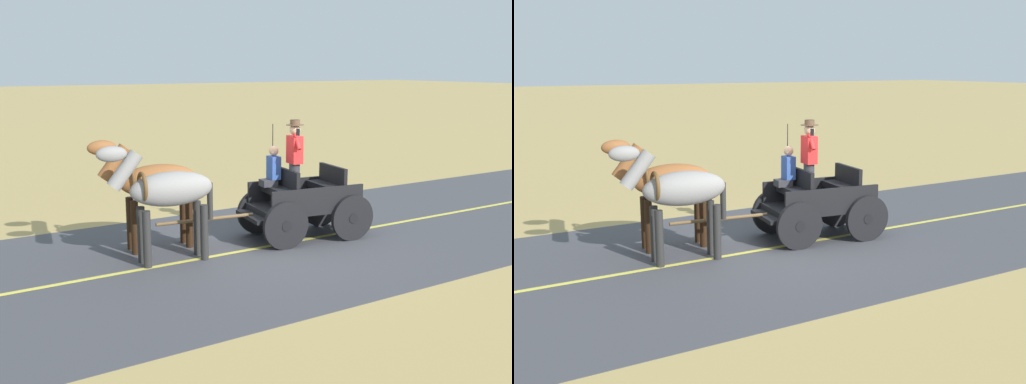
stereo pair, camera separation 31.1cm
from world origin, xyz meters
TOP-DOWN VIEW (x-y plane):
  - ground_plane at (0.00, 0.00)m, footprint 200.00×200.00m
  - road_surface at (0.00, 0.00)m, footprint 6.63×160.00m
  - road_centre_stripe at (0.00, 0.00)m, footprint 0.12×160.00m
  - horse_drawn_carriage at (0.22, -0.63)m, footprint 1.71×4.51m
  - horse_near_side at (0.18, 2.43)m, footprint 0.71×2.14m
  - horse_off_side at (1.06, 2.32)m, footprint 0.74×2.14m

SIDE VIEW (x-z plane):
  - ground_plane at x=0.00m, z-range 0.00..0.00m
  - road_surface at x=0.00m, z-range 0.00..0.01m
  - road_centre_stripe at x=0.00m, z-range 0.01..0.01m
  - horse_drawn_carriage at x=0.22m, z-range -0.43..2.07m
  - horse_near_side at x=0.18m, z-range 0.22..2.43m
  - horse_off_side at x=1.06m, z-range 0.22..2.43m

